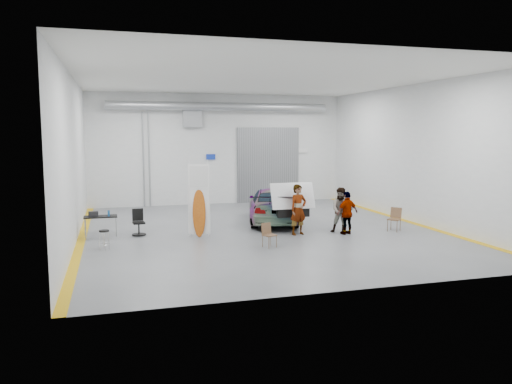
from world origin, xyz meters
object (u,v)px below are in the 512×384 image
object	(u,v)px
work_table	(99,216)
office_chair	(139,224)
person_c	(347,213)
person_a	(298,210)
surfboard_display	(200,206)
shop_stool	(104,240)
folding_chair_near	(269,240)
person_b	(342,210)
sedan_car	(273,205)
folding_chair_far	(394,224)

from	to	relation	value
work_table	office_chair	bearing A→B (deg)	-8.25
person_c	person_a	bearing A→B (deg)	-27.83
surfboard_display	office_chair	bearing A→B (deg)	166.77
shop_stool	work_table	world-z (taller)	work_table
shop_stool	work_table	size ratio (longest dim) A/B	0.56
person_a	surfboard_display	size ratio (longest dim) A/B	0.67
person_c	surfboard_display	size ratio (longest dim) A/B	0.57
folding_chair_near	office_chair	distance (m)	5.38
person_b	folding_chair_near	size ratio (longest dim) A/B	2.16
sedan_car	person_c	bearing A→B (deg)	134.81
office_chair	shop_stool	bearing A→B (deg)	-124.38
sedan_car	surfboard_display	distance (m)	4.29
folding_chair_far	surfboard_display	bearing A→B (deg)	-137.13
sedan_car	person_b	xyz separation A→B (m)	(1.83, -3.07, 0.14)
person_a	work_table	size ratio (longest dim) A/B	1.59
sedan_car	work_table	world-z (taller)	sedan_car
person_b	shop_stool	size ratio (longest dim) A/B	2.62
person_a	folding_chair_far	size ratio (longest dim) A/B	2.09
folding_chair_near	person_a	bearing A→B (deg)	23.83
surfboard_display	sedan_car	bearing A→B (deg)	41.82
sedan_car	shop_stool	bearing A→B (deg)	42.07
work_table	folding_chair_near	bearing A→B (deg)	-32.06
work_table	office_chair	world-z (taller)	office_chair
surfboard_display	folding_chair_far	world-z (taller)	surfboard_display
person_b	person_c	size ratio (longest dim) A/B	1.07
person_a	folding_chair_near	world-z (taller)	person_a
folding_chair_far	shop_stool	world-z (taller)	folding_chair_far
person_c	shop_stool	world-z (taller)	person_c
surfboard_display	shop_stool	size ratio (longest dim) A/B	4.25
person_a	office_chair	distance (m)	6.16
office_chair	person_b	bearing A→B (deg)	-18.54
person_c	office_chair	size ratio (longest dim) A/B	1.69
surfboard_display	shop_stool	distance (m)	3.80
person_b	shop_stool	bearing A→B (deg)	-151.13
sedan_car	folding_chair_near	bearing A→B (deg)	85.91
surfboard_display	work_table	size ratio (longest dim) A/B	2.38
person_c	surfboard_display	bearing A→B (deg)	-24.95
folding_chair_far	office_chair	size ratio (longest dim) A/B	0.94
surfboard_display	folding_chair_near	xyz separation A→B (m)	(1.98, -2.40, -0.92)
folding_chair_far	person_b	bearing A→B (deg)	-136.09
folding_chair_near	work_table	distance (m)	6.71
shop_stool	work_table	xyz separation A→B (m)	(-0.23, 2.47, 0.43)
sedan_car	surfboard_display	bearing A→B (deg)	47.34
sedan_car	surfboard_display	xyz separation A→B (m)	(-3.62, -2.27, 0.43)
folding_chair_near	office_chair	world-z (taller)	office_chair
shop_stool	folding_chair_far	bearing A→B (deg)	1.25
surfboard_display	shop_stool	xyz separation A→B (m)	(-3.46, -1.31, -0.84)
person_c	office_chair	xyz separation A→B (m)	(-7.77, 2.06, -0.40)
person_b	office_chair	bearing A→B (deg)	-167.21
person_a	person_c	bearing A→B (deg)	-29.40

